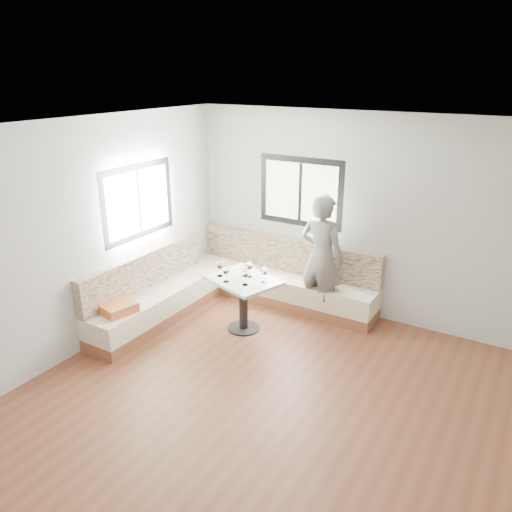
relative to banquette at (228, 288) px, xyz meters
The scene contains 10 objects.
room 2.41m from the banquette, 45.58° to the right, with size 5.01×5.01×2.81m.
banquette is the anchor object (origin of this frame).
table 0.67m from the banquette, 36.72° to the right, with size 1.06×0.93×0.73m.
person 1.43m from the banquette, 21.63° to the left, with size 0.65×0.42×1.77m, color slate.
olive_ramekin 0.68m from the banquette, 30.69° to the right, with size 0.09×0.09×0.03m.
wine_glass_a 0.76m from the banquette, 66.36° to the right, with size 0.10×0.10×0.23m.
wine_glass_b 0.89m from the banquette, 56.69° to the right, with size 0.10×0.10×0.23m.
wine_glass_c 1.01m from the banquette, 40.00° to the right, with size 0.10×0.10×0.23m.
wine_glass_d 0.84m from the banquette, 28.14° to the right, with size 0.10×0.10×0.23m.
wine_glass_e 1.04m from the banquette, 23.44° to the right, with size 0.10×0.10×0.23m.
Camera 1 is at (2.15, -3.78, 3.29)m, focal length 35.00 mm.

